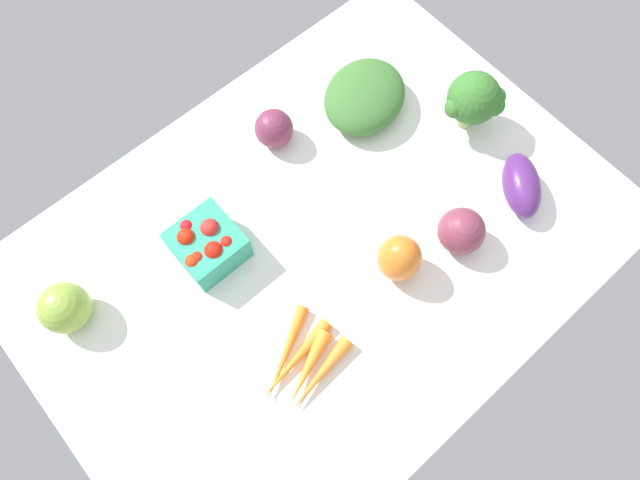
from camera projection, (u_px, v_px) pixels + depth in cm
name	position (u px, v px, depth cm)	size (l,w,h in cm)	color
tablecloth	(320.00, 246.00, 102.59)	(104.00, 76.00, 2.00)	white
red_onion_center	(274.00, 128.00, 106.25)	(7.29, 7.29, 7.29)	#752E49
heirloom_tomato_green	(65.00, 308.00, 93.00)	(8.51, 8.51, 8.51)	#8BB13F
eggplant	(521.00, 185.00, 102.37)	(12.70, 6.45, 6.45)	#54256E
bell_pepper_orange	(399.00, 258.00, 95.51)	(7.52, 7.52, 9.74)	orange
leafy_greens_clump	(365.00, 96.00, 109.18)	(17.89, 14.85, 6.77)	#3C7132
berry_basket	(207.00, 245.00, 97.52)	(10.86, 10.86, 8.08)	teal
carrot_bunch	(303.00, 365.00, 92.60)	(17.36, 13.73, 2.79)	orange
broccoli_head	(475.00, 99.00, 103.94)	(10.59, 10.23, 12.69)	#A3BD7A
red_onion_near_basket	(461.00, 231.00, 98.14)	(8.23, 8.23, 8.23)	brown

